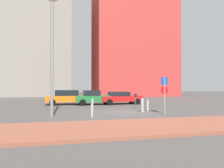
{
  "coord_description": "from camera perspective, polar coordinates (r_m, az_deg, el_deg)",
  "views": [
    {
      "loc": [
        -4.17,
        -14.3,
        1.93
      ],
      "look_at": [
        -0.71,
        1.59,
        2.15
      ],
      "focal_mm": 31.81,
      "sensor_mm": 36.0,
      "label": 1
    }
  ],
  "objects": [
    {
      "name": "parked_car_red",
      "position": [
        21.98,
        2.45,
        -3.92
      ],
      "size": [
        4.7,
        2.26,
        1.37
      ],
      "color": "red",
      "rests_on": "ground"
    },
    {
      "name": "street_lamp",
      "position": [
        13.49,
        -16.87,
        10.21
      ],
      "size": [
        0.7,
        0.36,
        7.72
      ],
      "color": "gray",
      "rests_on": "ground"
    },
    {
      "name": "parked_car_orange",
      "position": [
        21.82,
        -12.69,
        -3.69
      ],
      "size": [
        4.63,
        2.06,
        1.56
      ],
      "color": "orange",
      "rests_on": "ground"
    },
    {
      "name": "traffic_bollard_far",
      "position": [
        16.31,
        -5.64,
        -5.9
      ],
      "size": [
        0.15,
        0.15,
        0.94
      ],
      "primitive_type": "cylinder",
      "color": "#B7B7BC",
      "rests_on": "ground"
    },
    {
      "name": "parked_car_green",
      "position": [
        21.39,
        -5.25,
        -3.86
      ],
      "size": [
        4.04,
        2.01,
        1.54
      ],
      "color": "#237238",
      "rests_on": "ground"
    },
    {
      "name": "traffic_bollard_near",
      "position": [
        16.14,
        10.21,
        -6.03
      ],
      "size": [
        0.15,
        0.15,
        0.9
      ],
      "primitive_type": "cylinder",
      "color": "#B7B7BC",
      "rests_on": "ground"
    },
    {
      "name": "traffic_bollard_mid",
      "position": [
        12.68,
        -5.78,
        -7.55
      ],
      "size": [
        0.14,
        0.14,
        0.86
      ],
      "primitive_type": "cylinder",
      "color": "#B7B7BC",
      "rests_on": "ground"
    },
    {
      "name": "parking_meter",
      "position": [
        17.39,
        6.79,
        -4.28
      ],
      "size": [
        0.18,
        0.14,
        1.33
      ],
      "color": "#4C4C51",
      "rests_on": "ground"
    },
    {
      "name": "traffic_bollard_edge",
      "position": [
        15.24,
        8.74,
        -6.04
      ],
      "size": [
        0.18,
        0.18,
        1.06
      ],
      "primitive_type": "cylinder",
      "color": "#B7B7BC",
      "rests_on": "ground"
    },
    {
      "name": "parking_sign_post",
      "position": [
        14.48,
        14.87,
        -1.85
      ],
      "size": [
        0.59,
        0.15,
        2.63
      ],
      "color": "gray",
      "rests_on": "ground"
    },
    {
      "name": "ground_plane",
      "position": [
        15.02,
        3.97,
        -8.15
      ],
      "size": [
        120.0,
        120.0,
        0.0
      ],
      "primitive_type": "plane",
      "color": "#4C4947"
    },
    {
      "name": "building_colorful_midrise",
      "position": [
        44.49,
        5.69,
        13.89
      ],
      "size": [
        16.16,
        12.43,
        26.36
      ],
      "primitive_type": "cube",
      "color": "#BF3833",
      "rests_on": "ground"
    },
    {
      "name": "building_under_construction",
      "position": [
        45.21,
        -21.04,
        9.7
      ],
      "size": [
        14.55,
        10.96,
        20.2
      ],
      "primitive_type": "cube",
      "color": "gray",
      "rests_on": "ground"
    },
    {
      "name": "sidewalk_brick",
      "position": [
        9.81,
        13.39,
        -11.68
      ],
      "size": [
        40.0,
        3.71,
        0.14
      ],
      "primitive_type": "cube",
      "color": "#93513D",
      "rests_on": "ground"
    }
  ]
}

